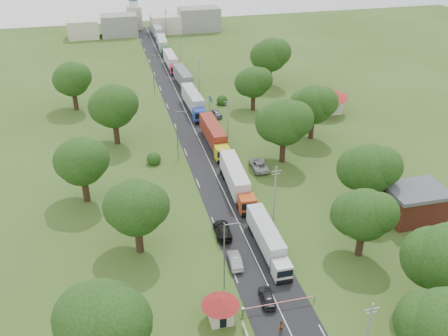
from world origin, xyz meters
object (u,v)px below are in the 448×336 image
object	(u,v)px
guard_booth	(220,306)
car_lane_mid	(235,260)
pedestrian_near	(281,327)
car_lane_front	(267,297)
boom_barrier	(268,305)
info_sign	(211,101)
truck_0	(268,240)

from	to	relation	value
guard_booth	car_lane_mid	bearing A→B (deg)	65.14
pedestrian_near	car_lane_front	bearing A→B (deg)	67.79
boom_barrier	guard_booth	size ratio (longest dim) A/B	2.10
car_lane_front	pedestrian_near	world-z (taller)	pedestrian_near
car_lane_front	car_lane_mid	bearing A→B (deg)	-68.54
info_sign	car_lane_front	bearing A→B (deg)	-96.05
boom_barrier	info_sign	xyz separation A→B (m)	(6.56, 60.00, 2.11)
car_lane_front	car_lane_mid	distance (m)	7.82
truck_0	car_lane_mid	bearing A→B (deg)	-161.99
info_sign	car_lane_mid	bearing A→B (deg)	-99.14
truck_0	pedestrian_near	world-z (taller)	truck_0
boom_barrier	car_lane_mid	bearing A→B (deg)	100.27
pedestrian_near	truck_0	bearing A→B (deg)	55.66
boom_barrier	pedestrian_near	distance (m)	3.52
truck_0	car_lane_front	distance (m)	9.79
guard_booth	info_sign	size ratio (longest dim) A/B	1.07
car_lane_front	truck_0	bearing A→B (deg)	-101.71
car_lane_mid	truck_0	bearing A→B (deg)	-157.81
boom_barrier	car_lane_mid	xyz separation A→B (m)	(-1.64, 9.06, -0.18)
boom_barrier	guard_booth	xyz separation A→B (m)	(-5.84, -0.00, 1.27)
guard_booth	car_lane_front	bearing A→B (deg)	13.61
truck_0	car_lane_mid	distance (m)	5.47
guard_booth	car_lane_mid	distance (m)	10.09
info_sign	car_lane_mid	size ratio (longest dim) A/B	0.95
truck_0	pedestrian_near	bearing A→B (deg)	-102.14
boom_barrier	truck_0	xyz separation A→B (m)	(3.41, 10.71, 1.10)
car_lane_front	pedestrian_near	size ratio (longest dim) A/B	2.64
boom_barrier	info_sign	bearing A→B (deg)	83.76
guard_booth	truck_0	size ratio (longest dim) A/B	0.32
guard_booth	info_sign	bearing A→B (deg)	78.32
guard_booth	car_lane_mid	world-z (taller)	guard_booth
guard_booth	pedestrian_near	xyz separation A→B (m)	(6.20, -3.50, -1.39)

